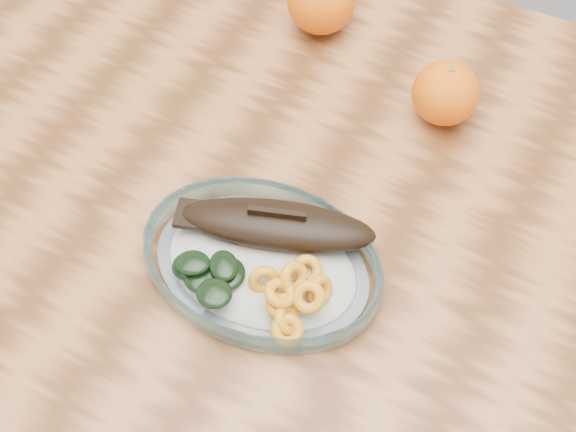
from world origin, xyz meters
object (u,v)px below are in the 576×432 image
Objects in this scene: plated_meal at (262,259)px; orange_right at (445,93)px; dining_table at (319,233)px; orange_left at (321,1)px.

orange_right reaches higher than plated_meal.
plated_meal reaches higher than dining_table.
orange_right is at bearing 68.70° from plated_meal.
orange_right is (0.09, 0.29, 0.02)m from plated_meal.
dining_table is at bearing 82.22° from plated_meal.
orange_right reaches higher than dining_table.
plated_meal is 6.20× the size of orange_right.
orange_left is 1.13× the size of orange_right.
dining_table is 15.26× the size of orange_right.
orange_left is at bearing 102.77° from plated_meal.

